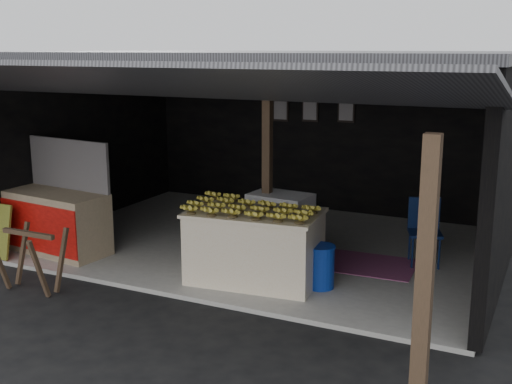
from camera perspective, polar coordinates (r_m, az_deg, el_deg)
The scene contains 12 objects.
ground at distance 8.16m, azimuth -6.66°, elevation -9.51°, with size 80.00×80.00×0.00m, color black.
concrete_slab at distance 10.22m, azimuth 0.86°, elevation -4.63°, with size 7.00×5.00×0.06m, color gray.
shophouse at distance 10.09m, azimuth 1.66°, elevation 7.16°, with size 7.40×7.29×3.02m.
banana_table at distance 8.43m, azimuth -0.11°, elevation -4.83°, with size 1.81×1.22×0.95m.
banana_pile at distance 8.27m, azimuth -0.11°, elevation -1.10°, with size 1.58×0.95×0.19m, color gold, non-canonical shape.
white_crate at distance 9.34m, azimuth 2.17°, elevation -3.05°, with size 0.91×0.66×0.96m.
neighbor_stall at distance 10.07m, azimuth -17.29°, elevation -2.32°, with size 1.69×0.90×1.68m.
sawhorse at distance 8.69m, azimuth -19.46°, elevation -5.20°, with size 0.82×0.71×0.81m.
water_barrel at distance 8.30m, azimuth 5.74°, elevation -6.71°, with size 0.36×0.36×0.53m, color #0E2F9A.
plastic_chair at distance 9.41m, azimuth 14.74°, elevation -2.88°, with size 0.56×0.56×0.94m.
magenta_rug at distance 9.32m, azimuth 9.36°, elevation -6.29°, with size 1.50×1.00×0.01m, color #7C1B58.
picture_frames at distance 12.08m, azimuth 4.99°, elevation 7.22°, with size 1.62×0.04×0.46m.
Camera 1 is at (4.10, -6.35, 3.07)m, focal length 45.00 mm.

